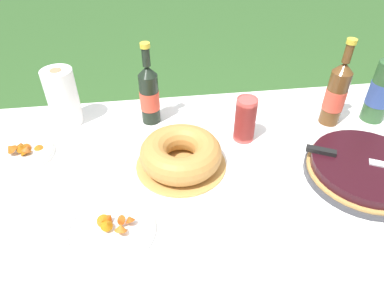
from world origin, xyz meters
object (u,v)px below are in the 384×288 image
object	(u,v)px
bundt_cake	(181,154)
juice_bottle_red	(149,94)
snack_plate_right	(24,153)
paper_towel_roll	(63,97)
cider_bottle_amber	(336,94)
cup_stack	(245,119)
snack_plate_left	(111,229)
serving_knife	(359,159)
cider_bottle_green	(382,88)
berry_tart	(366,170)

from	to	relation	value
bundt_cake	juice_bottle_red	xyz separation A→B (m)	(-0.08, 0.27, 0.07)
snack_plate_right	paper_towel_roll	xyz separation A→B (m)	(0.12, 0.18, 0.09)
cider_bottle_amber	snack_plate_right	world-z (taller)	cider_bottle_amber
cup_stack	snack_plate_left	bearing A→B (deg)	-142.06
serving_knife	snack_plate_right	world-z (taller)	serving_knife
cup_stack	cider_bottle_green	bearing A→B (deg)	6.10
serving_knife	berry_tart	bearing A→B (deg)	0.00
snack_plate_left	paper_towel_roll	xyz separation A→B (m)	(-0.18, 0.54, 0.10)
cider_bottle_green	snack_plate_left	xyz separation A→B (m)	(-0.96, -0.40, -0.12)
bundt_cake	paper_towel_roll	bearing A→B (deg)	142.60
snack_plate_left	cup_stack	bearing A→B (deg)	37.94
cup_stack	snack_plate_right	xyz separation A→B (m)	(-0.75, 0.01, -0.07)
cider_bottle_green	snack_plate_left	bearing A→B (deg)	-157.33
berry_tart	snack_plate_right	distance (m)	1.10
bundt_cake	cider_bottle_green	bearing A→B (deg)	12.57
cider_bottle_green	cider_bottle_amber	size ratio (longest dim) A/B	1.08
berry_tart	bundt_cake	xyz separation A→B (m)	(-0.56, 0.13, 0.02)
serving_knife	cider_bottle_green	world-z (taller)	cider_bottle_green
berry_tart	cider_bottle_amber	xyz separation A→B (m)	(0.02, 0.30, 0.09)
bundt_cake	cup_stack	size ratio (longest dim) A/B	1.78
cup_stack	juice_bottle_red	world-z (taller)	juice_bottle_red
serving_knife	cup_stack	world-z (taller)	cup_stack
cup_stack	cider_bottle_amber	world-z (taller)	cider_bottle_amber
bundt_cake	cup_stack	bearing A→B (deg)	25.59
cider_bottle_green	cider_bottle_amber	world-z (taller)	cider_bottle_green
cup_stack	serving_knife	bearing A→B (deg)	-37.41
cider_bottle_amber	bundt_cake	bearing A→B (deg)	-163.72
juice_bottle_red	serving_knife	bearing A→B (deg)	-31.88
berry_tart	cider_bottle_amber	bearing A→B (deg)	85.64
berry_tart	snack_plate_left	world-z (taller)	berry_tart
bundt_cake	snack_plate_left	distance (m)	0.32
berry_tart	cider_bottle_green	xyz separation A→B (m)	(0.20, 0.30, 0.11)
cup_stack	paper_towel_roll	xyz separation A→B (m)	(-0.63, 0.19, 0.03)
serving_knife	bundt_cake	world-z (taller)	bundt_cake
bundt_cake	cider_bottle_amber	distance (m)	0.61
bundt_cake	paper_towel_roll	size ratio (longest dim) A/B	1.35
cup_stack	juice_bottle_red	bearing A→B (deg)	153.92
bundt_cake	juice_bottle_red	bearing A→B (deg)	107.40
serving_knife	paper_towel_roll	xyz separation A→B (m)	(-0.93, 0.42, 0.04)
cup_stack	cider_bottle_green	distance (m)	0.52
snack_plate_left	bundt_cake	bearing A→B (deg)	48.13
cider_bottle_green	paper_towel_roll	bearing A→B (deg)	173.34
snack_plate_right	paper_towel_roll	distance (m)	0.24
snack_plate_left	paper_towel_roll	world-z (taller)	paper_towel_roll
berry_tart	paper_towel_roll	xyz separation A→B (m)	(-0.95, 0.43, 0.08)
bundt_cake	cider_bottle_green	distance (m)	0.78
snack_plate_left	snack_plate_right	xyz separation A→B (m)	(-0.30, 0.35, 0.00)
juice_bottle_red	snack_plate_right	size ratio (longest dim) A/B	1.57
berry_tart	snack_plate_left	bearing A→B (deg)	-172.06
cider_bottle_amber	paper_towel_roll	distance (m)	0.98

